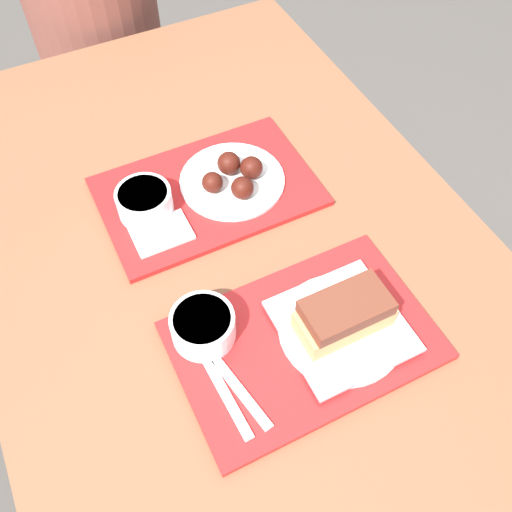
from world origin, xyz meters
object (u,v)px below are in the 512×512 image
at_px(bowl_coleslaw_near, 203,325).
at_px(person_seated_across, 92,4).
at_px(brisket_sandwich_plate, 343,320).
at_px(wings_plate_far, 234,177).
at_px(tray_near, 304,340).
at_px(tray_far, 208,191).
at_px(bowl_coleslaw_far, 144,201).

distance_m(bowl_coleslaw_near, person_seated_across, 1.14).
height_order(brisket_sandwich_plate, wings_plate_far, brisket_sandwich_plate).
distance_m(tray_near, wings_plate_far, 0.38).
bearing_deg(person_seated_across, tray_far, -89.82).
height_order(bowl_coleslaw_far, wings_plate_far, wings_plate_far).
bearing_deg(wings_plate_far, brisket_sandwich_plate, -87.05).
relative_size(tray_near, tray_far, 1.00).
bearing_deg(person_seated_across, brisket_sandwich_plate, -86.35).
bearing_deg(tray_near, bowl_coleslaw_near, 150.72).
distance_m(tray_far, wings_plate_far, 0.06).
bearing_deg(wings_plate_far, tray_far, 171.13).
xyz_separation_m(tray_far, brisket_sandwich_plate, (0.08, -0.40, 0.04)).
height_order(tray_near, tray_far, same).
distance_m(brisket_sandwich_plate, bowl_coleslaw_far, 0.45).
xyz_separation_m(tray_far, bowl_coleslaw_near, (-0.14, -0.30, 0.04)).
relative_size(brisket_sandwich_plate, wings_plate_far, 1.00).
xyz_separation_m(tray_near, bowl_coleslaw_near, (-0.15, 0.08, 0.04)).
relative_size(tray_far, wings_plate_far, 2.00).
xyz_separation_m(bowl_coleslaw_far, wings_plate_far, (0.19, -0.01, -0.01)).
bearing_deg(bowl_coleslaw_far, person_seated_across, 81.10).
xyz_separation_m(tray_far, person_seated_across, (-0.00, 0.82, -0.02)).
bearing_deg(person_seated_across, wings_plate_far, -86.03).
xyz_separation_m(brisket_sandwich_plate, bowl_coleslaw_far, (-0.21, 0.40, -0.00)).
distance_m(bowl_coleslaw_far, wings_plate_far, 0.19).
bearing_deg(bowl_coleslaw_far, wings_plate_far, -2.67).
height_order(tray_near, bowl_coleslaw_near, bowl_coleslaw_near).
height_order(tray_near, brisket_sandwich_plate, brisket_sandwich_plate).
bearing_deg(bowl_coleslaw_near, tray_near, -29.28).
height_order(bowl_coleslaw_near, wings_plate_far, wings_plate_far).
bearing_deg(tray_near, tray_far, 91.48).
relative_size(tray_near, bowl_coleslaw_far, 3.99).
height_order(bowl_coleslaw_far, person_seated_across, person_seated_across).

